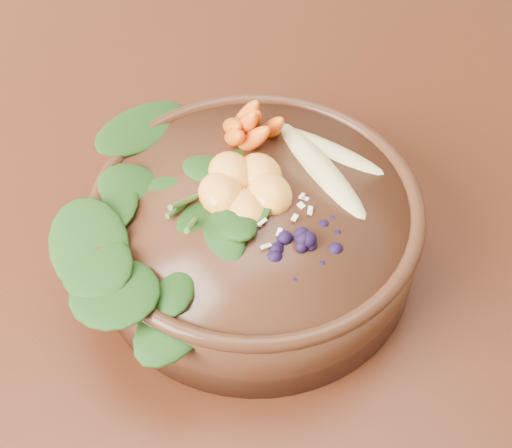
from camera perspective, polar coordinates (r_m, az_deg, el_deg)
The scene contains 9 objects.
ground at distance 1.34m, azimuth -0.98°, elevation -16.88°, with size 4.00×4.00×0.00m, color #381E0F.
dining_table at distance 0.78m, azimuth -1.61°, elevation 2.60°, with size 1.60×0.90×0.75m.
stoneware_bowl at distance 0.58m, azimuth -0.00°, elevation -0.64°, with size 0.26×0.26×0.07m, color #472413.
kale_heap at distance 0.55m, azimuth -6.75°, elevation 4.42°, with size 0.17×0.15×0.04m, color #1B4310, non-canonical shape.
carrot_cluster at distance 0.59m, azimuth -0.58°, elevation 10.14°, with size 0.05×0.05×0.07m, color orange, non-canonical shape.
banana_halves at distance 0.58m, azimuth 5.69°, elevation 6.08°, with size 0.10×0.15×0.03m.
mandarin_cluster at distance 0.55m, azimuth -0.88°, elevation 3.75°, with size 0.08×0.08×0.03m, color #FF9F35, non-canonical shape.
blueberry_pile at distance 0.51m, azimuth 3.92°, elevation -0.38°, with size 0.12×0.09×0.04m, color black, non-canonical shape.
coconut_flakes at distance 0.54m, azimuth 1.31°, elevation 0.90°, with size 0.08×0.06×0.01m, color white, non-canonical shape.
Camera 1 is at (-0.16, -0.51, 1.23)m, focal length 50.00 mm.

